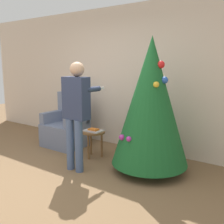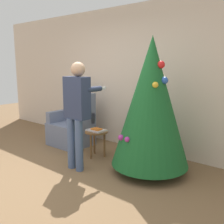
{
  "view_description": "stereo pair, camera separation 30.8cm",
  "coord_description": "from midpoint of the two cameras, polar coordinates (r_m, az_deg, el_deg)",
  "views": [
    {
      "loc": [
        2.8,
        -2.07,
        1.63
      ],
      "look_at": [
        0.59,
        1.04,
        0.92
      ],
      "focal_mm": 42.0,
      "sensor_mm": 36.0,
      "label": 1
    },
    {
      "loc": [
        3.05,
        -1.89,
        1.63
      ],
      "look_at": [
        0.59,
        1.04,
        0.92
      ],
      "focal_mm": 42.0,
      "sensor_mm": 36.0,
      "label": 2
    }
  ],
  "objects": [
    {
      "name": "book",
      "position": [
        4.58,
        -5.97,
        -3.8
      ],
      "size": [
        0.17,
        0.12,
        0.02
      ],
      "color": "orange",
      "rests_on": "laptop"
    },
    {
      "name": "wall_back",
      "position": [
        5.14,
        0.58,
        7.41
      ],
      "size": [
        8.0,
        0.06,
        2.7
      ],
      "color": "beige",
      "rests_on": "ground_plane"
    },
    {
      "name": "person_standing",
      "position": [
        3.98,
        -10.0,
        1.08
      ],
      "size": [
        0.42,
        0.57,
        1.65
      ],
      "color": "#475B84",
      "rests_on": "ground_plane"
    },
    {
      "name": "laptop",
      "position": [
        4.59,
        -5.96,
        -4.07
      ],
      "size": [
        0.32,
        0.24,
        0.02
      ],
      "color": "silver",
      "rests_on": "side_stool"
    },
    {
      "name": "armchair",
      "position": [
        5.36,
        -11.46,
        -3.41
      ],
      "size": [
        0.78,
        0.67,
        1.05
      ],
      "color": "slate",
      "rests_on": "ground_plane"
    },
    {
      "name": "side_stool",
      "position": [
        4.61,
        -5.94,
        -5.09
      ],
      "size": [
        0.41,
        0.41,
        0.47
      ],
      "color": "brown",
      "rests_on": "ground_plane"
    },
    {
      "name": "ground_plane",
      "position": [
        3.89,
        -19.24,
        -14.86
      ],
      "size": [
        14.0,
        14.0,
        0.0
      ],
      "primitive_type": "plane",
      "color": "brown"
    },
    {
      "name": "christmas_tree",
      "position": [
        3.88,
        6.19,
        2.23
      ],
      "size": [
        1.15,
        1.15,
        2.02
      ],
      "color": "brown",
      "rests_on": "ground_plane"
    }
  ]
}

